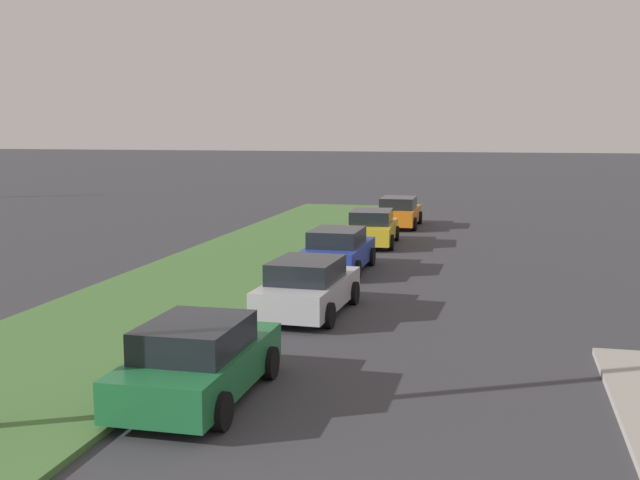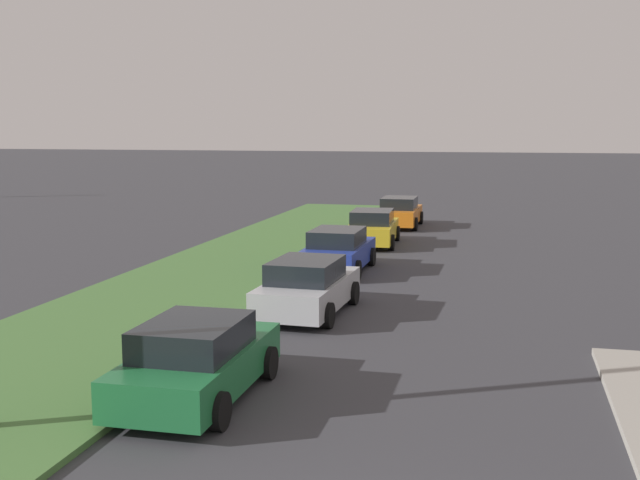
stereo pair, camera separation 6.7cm
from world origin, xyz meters
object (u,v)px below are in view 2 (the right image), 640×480
object	(u,v)px
parked_car_silver	(308,287)
parked_car_yellow	(373,228)
parked_car_green	(197,360)
parked_car_blue	(338,251)
parked_car_orange	(399,212)

from	to	relation	value
parked_car_silver	parked_car_yellow	world-z (taller)	same
parked_car_green	parked_car_blue	bearing A→B (deg)	0.90
parked_car_green	parked_car_silver	xyz separation A→B (m)	(6.78, -0.31, 0.00)
parked_car_silver	parked_car_yellow	bearing A→B (deg)	4.01
parked_car_blue	parked_car_orange	distance (m)	12.51
parked_car_yellow	parked_car_orange	xyz separation A→B (m)	(6.24, -0.28, 0.00)
parked_car_silver	parked_car_blue	xyz separation A→B (m)	(6.15, 0.50, 0.00)
parked_car_yellow	parked_car_orange	bearing A→B (deg)	-5.78
parked_car_yellow	parked_car_orange	distance (m)	6.25
parked_car_yellow	parked_car_blue	bearing A→B (deg)	175.71
parked_car_silver	parked_car_orange	world-z (taller)	same
parked_car_green	parked_car_blue	size ratio (longest dim) A/B	1.00
parked_car_green	parked_car_orange	world-z (taller)	same
parked_car_blue	parked_car_orange	xyz separation A→B (m)	(12.50, -0.40, 0.00)
parked_car_blue	parked_car_yellow	world-z (taller)	same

